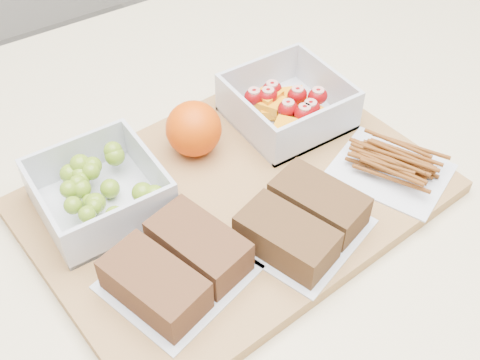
% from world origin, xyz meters
% --- Properties ---
extents(cutting_board, '(0.45, 0.34, 0.02)m').
position_xyz_m(cutting_board, '(-0.03, 0.01, 0.91)').
color(cutting_board, '#A47744').
rests_on(cutting_board, counter).
extents(grape_container, '(0.12, 0.12, 0.05)m').
position_xyz_m(grape_container, '(-0.15, 0.07, 0.94)').
color(grape_container, silver).
rests_on(grape_container, cutting_board).
extents(fruit_container, '(0.12, 0.12, 0.05)m').
position_xyz_m(fruit_container, '(0.09, 0.08, 0.94)').
color(fruit_container, silver).
rests_on(fruit_container, cutting_board).
extents(orange, '(0.06, 0.06, 0.06)m').
position_xyz_m(orange, '(-0.03, 0.09, 0.95)').
color(orange, '#E74C05').
rests_on(orange, cutting_board).
extents(sandwich_bag_left, '(0.15, 0.14, 0.04)m').
position_xyz_m(sandwich_bag_left, '(-0.13, -0.06, 0.93)').
color(sandwich_bag_left, silver).
rests_on(sandwich_bag_left, cutting_board).
extents(sandwich_bag_center, '(0.15, 0.14, 0.04)m').
position_xyz_m(sandwich_bag_center, '(-0.00, -0.08, 0.93)').
color(sandwich_bag_center, silver).
rests_on(sandwich_bag_center, cutting_board).
extents(pretzel_bag, '(0.14, 0.15, 0.03)m').
position_xyz_m(pretzel_bag, '(0.13, -0.06, 0.93)').
color(pretzel_bag, silver).
rests_on(pretzel_bag, cutting_board).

